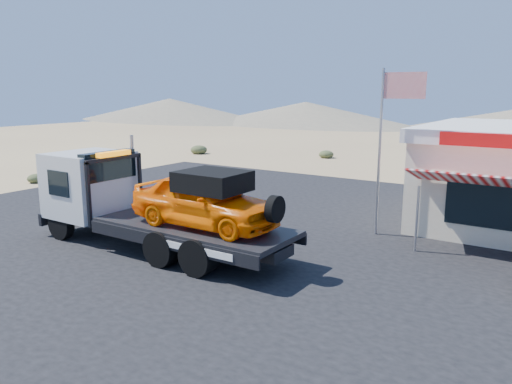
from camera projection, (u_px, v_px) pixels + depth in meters
ground at (200, 244)px, 17.39m from camera, size 120.00×120.00×0.00m
asphalt_lot at (292, 232)px, 18.76m from camera, size 32.00×24.00×0.02m
tow_truck at (153, 199)px, 16.55m from camera, size 9.47×2.81×3.17m
flagpole at (387, 133)px, 17.64m from camera, size 1.55×0.10×6.00m
desert_scrub at (140, 163)px, 34.61m from camera, size 25.19×35.76×0.75m
distant_hills at (406, 115)px, 67.33m from camera, size 126.00×48.00×4.20m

